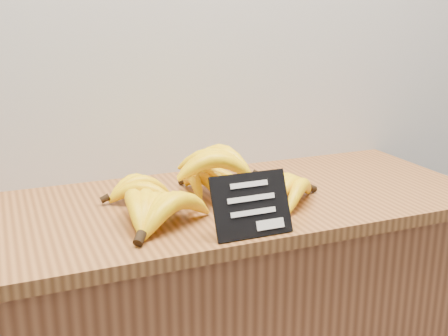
% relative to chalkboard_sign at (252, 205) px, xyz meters
% --- Properties ---
extents(counter_top, '(1.30, 0.54, 0.03)m').
position_rel_chalkboard_sign_xyz_m(counter_top, '(0.01, 0.23, -0.08)').
color(counter_top, '#955C2E').
rests_on(counter_top, counter).
extents(chalkboard_sign, '(0.16, 0.06, 0.12)m').
position_rel_chalkboard_sign_xyz_m(chalkboard_sign, '(0.00, 0.00, 0.00)').
color(chalkboard_sign, black).
rests_on(chalkboard_sign, counter_top).
extents(banana_pile, '(0.56, 0.35, 0.13)m').
position_rel_chalkboard_sign_xyz_m(banana_pile, '(-0.05, 0.19, -0.02)').
color(banana_pile, yellow).
rests_on(banana_pile, counter_top).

